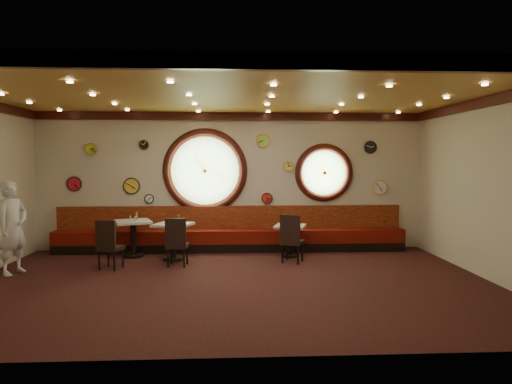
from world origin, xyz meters
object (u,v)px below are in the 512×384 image
chair_a (108,241)px  condiment_c_salt (287,222)px  table_a (133,234)px  condiment_a_pepper (135,219)px  condiment_b_pepper (173,222)px  waiter (13,227)px  table_b (173,237)px  chair_b (177,239)px  condiment_c_bottle (292,221)px  condiment_a_salt (130,218)px  chair_c (291,235)px  table_c (290,237)px  condiment_a_bottle (137,216)px  condiment_c_pepper (290,222)px  condiment_b_bottle (179,218)px  condiment_b_salt (170,221)px

chair_a → condiment_c_salt: 3.71m
table_a → condiment_a_pepper: size_ratio=8.81×
condiment_b_pepper → waiter: size_ratio=0.05×
table_b → chair_b: size_ratio=1.50×
chair_a → condiment_c_bottle: (3.67, 1.15, 0.21)m
condiment_a_pepper → condiment_b_pepper: condiment_a_pepper is taller
condiment_a_salt → condiment_a_pepper: bearing=-45.4°
chair_c → condiment_c_bottle: 0.78m
table_b → chair_c: chair_c is taller
table_c → condiment_a_salt: size_ratio=7.42×
condiment_c_salt → condiment_a_bottle: 3.30m
chair_a → condiment_c_pepper: 3.76m
chair_c → condiment_a_bottle: 3.43m
chair_c → condiment_b_bottle: chair_c is taller
condiment_b_salt → condiment_a_pepper: 0.79m
chair_a → chair_c: (3.56, 0.39, 0.02)m
table_a → condiment_c_pepper: 3.40m
table_c → chair_a: chair_a is taller
table_c → condiment_c_pepper: 0.31m
chair_a → condiment_a_bottle: chair_a is taller
condiment_a_salt → waiter: size_ratio=0.06×
chair_b → condiment_c_pepper: chair_b is taller
chair_b → condiment_a_salt: 1.56m
condiment_c_salt → table_b: bearing=-174.9°
condiment_c_pepper → condiment_a_pepper: bearing=179.0°
chair_b → condiment_b_pepper: bearing=108.4°
condiment_a_salt → waiter: bearing=-141.8°
condiment_c_salt → waiter: size_ratio=0.07×
table_b → condiment_a_salt: size_ratio=8.53×
chair_a → waiter: waiter is taller
table_c → chair_b: 2.49m
condiment_b_pepper → condiment_b_bottle: condiment_b_bottle is taller
condiment_c_pepper → condiment_c_bottle: bearing=57.6°
condiment_b_pepper → condiment_a_bottle: size_ratio=0.55×
chair_a → waiter: 1.71m
table_b → waiter: size_ratio=0.52×
chair_a → condiment_c_bottle: size_ratio=4.16×
chair_a → chair_c: chair_c is taller
table_c → condiment_c_pepper: condiment_c_pepper is taller
chair_b → condiment_c_bottle: chair_b is taller
condiment_b_pepper → condiment_c_salt: bearing=6.6°
table_b → condiment_a_pepper: (-0.84, 0.28, 0.36)m
condiment_b_bottle → waiter: size_ratio=0.11×
chair_b → condiment_c_bottle: (2.40, 0.96, 0.21)m
table_c → chair_c: bearing=-94.9°
table_a → condiment_c_salt: (3.34, -0.14, 0.25)m
condiment_a_salt → condiment_c_bottle: condiment_a_salt is taller
condiment_b_salt → condiment_c_bottle: size_ratio=0.72×
condiment_c_pepper → condiment_a_bottle: bearing=175.4°
condiment_a_salt → condiment_a_pepper: same height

